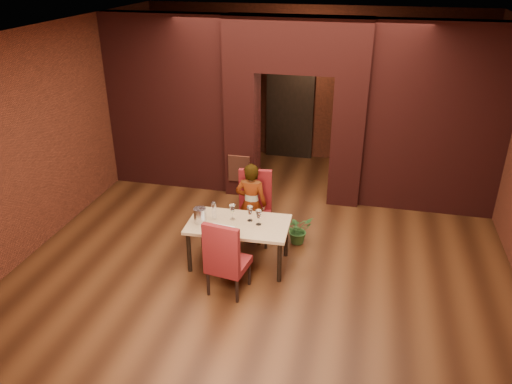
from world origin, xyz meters
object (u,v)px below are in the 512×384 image
Objects in this scene: person_seated at (251,204)px; wine_glass_a at (232,212)px; water_bottle at (214,210)px; wine_glass_b at (250,214)px; chair_far at (254,209)px; chair_near at (228,255)px; wine_glass_c at (259,217)px; potted_plant at (298,229)px; dining_table at (239,243)px; wine_bucket at (200,215)px.

person_seated is 5.80× the size of wine_glass_a.
wine_glass_b is at bearing 6.80° from water_bottle.
chair_far is at bearing 98.17° from wine_glass_b.
chair_near is 1.28m from person_seated.
potted_plant is at bearing 58.41° from wine_glass_c.
chair_near is 4.74× the size of wine_glass_a.
chair_near is (0.04, -0.65, 0.21)m from dining_table.
water_bottle is (-0.37, 0.05, 0.47)m from dining_table.
wine_glass_a is at bearing 73.90° from person_seated.
wine_glass_c is 0.83m from wine_bucket.
dining_table is 6.56× the size of wine_bucket.
chair_far reaches higher than wine_glass_c.
wine_glass_b is at bearing -89.49° from chair_near.
water_bottle is (0.16, 0.14, 0.03)m from wine_bucket.
chair_far is at bearing 55.58° from water_bottle.
chair_near reaches higher than wine_glass_a.
chair_near reaches higher than wine_glass_b.
person_seated is at bearing 51.89° from wine_bucket.
person_seated reaches higher than wine_glass_c.
chair_far is 0.12m from person_seated.
water_bottle reaches higher than wine_glass_a.
chair_near is 0.82m from wine_bucket.
dining_table is 0.72m from chair_far.
chair_near reaches higher than water_bottle.
chair_near reaches higher than wine_glass_c.
wine_glass_a is at bearing 171.19° from wine_glass_c.
potted_plant is (0.61, 0.67, -0.55)m from wine_glass_b.
wine_glass_c is at bearing -121.59° from potted_plant.
dining_table is 6.40× the size of wine_glass_c.
chair_near is 2.37× the size of potted_plant.
chair_near is at bearing -89.04° from dining_table.
wine_glass_c is (0.25, 0.67, 0.24)m from chair_near.
wine_glass_c is (0.40, -0.06, -0.00)m from wine_glass_a.
wine_glass_c is at bearing -8.81° from wine_glass_a.
wine_bucket reaches higher than dining_table.
wine_bucket is 1.65m from potted_plant.
wine_glass_c is at bearing 112.08° from person_seated.
dining_table is 5.21× the size of water_bottle.
wine_glass_c is 0.81× the size of water_bottle.
wine_glass_a is 1.02× the size of wine_glass_b.
wine_glass_b is 1.06m from potted_plant.
chair_near is 0.82× the size of person_seated.
wine_glass_c is at bearing -102.00° from chair_near.
chair_near is at bearing -98.00° from wine_glass_b.
person_seated is 0.72m from water_bottle.
wine_glass_b reaches higher than dining_table.
chair_far is 1.03× the size of chair_near.
wine_bucket is 0.80× the size of water_bottle.
wine_glass_a is (-0.17, -0.59, 0.22)m from chair_far.
potted_plant is at bearing 43.94° from dining_table.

